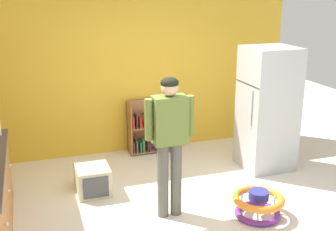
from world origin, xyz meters
The scene contains 7 objects.
ground_plane centered at (0.00, 0.00, 0.00)m, with size 12.00×12.00×0.00m, color silver.
back_wall centered at (0.00, 2.33, 1.35)m, with size 5.20×0.06×2.70m, color gold.
refrigerator centered at (1.65, 1.02, 0.89)m, with size 0.73×0.68×1.78m.
bookshelf centered at (0.20, 2.14, 0.37)m, with size 0.80×0.28×0.85m.
standing_person centered at (-0.15, 0.11, 0.99)m, with size 0.57×0.22×1.65m.
baby_walker centered at (0.82, -0.25, 0.16)m, with size 0.60×0.60×0.32m.
pet_carrier centered at (-0.91, 0.99, 0.18)m, with size 0.42×0.55×0.36m.
Camera 1 is at (-1.59, -4.16, 2.59)m, focal length 45.87 mm.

